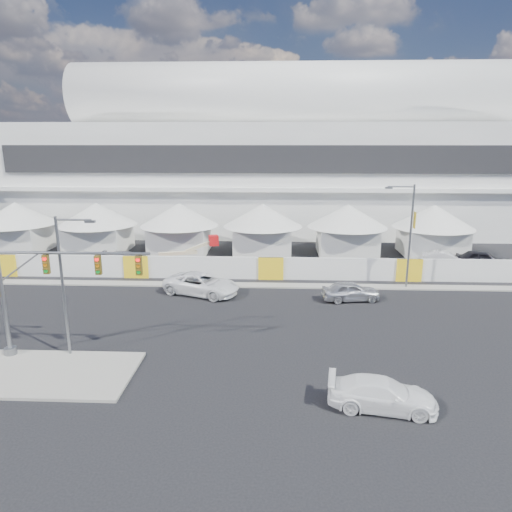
{
  "coord_description": "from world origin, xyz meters",
  "views": [
    {
      "loc": [
        6.37,
        -24.17,
        11.95
      ],
      "look_at": [
        4.89,
        10.0,
        3.25
      ],
      "focal_mm": 32.0,
      "sensor_mm": 36.0,
      "label": 1
    }
  ],
  "objects_px": {
    "lot_car_a": "(445,259)",
    "streetlight_curb": "(408,229)",
    "pickup_near": "(382,394)",
    "streetlight_median": "(66,277)",
    "lot_car_c": "(126,259)",
    "traffic_mast": "(36,291)",
    "lot_car_b": "(482,259)",
    "sedan_silver": "(351,291)",
    "boom_lift": "(173,264)",
    "pickup_curb": "(202,284)"
  },
  "relations": [
    {
      "from": "pickup_near",
      "to": "sedan_silver",
      "type": "bearing_deg",
      "value": 5.06
    },
    {
      "from": "streetlight_median",
      "to": "streetlight_curb",
      "type": "height_order",
      "value": "streetlight_curb"
    },
    {
      "from": "pickup_curb",
      "to": "boom_lift",
      "type": "distance_m",
      "value": 6.66
    },
    {
      "from": "pickup_near",
      "to": "streetlight_curb",
      "type": "distance_m",
      "value": 19.24
    },
    {
      "from": "streetlight_curb",
      "to": "lot_car_c",
      "type": "bearing_deg",
      "value": 166.94
    },
    {
      "from": "lot_car_c",
      "to": "traffic_mast",
      "type": "distance_m",
      "value": 19.76
    },
    {
      "from": "sedan_silver",
      "to": "lot_car_b",
      "type": "xyz_separation_m",
      "value": [
        14.17,
        10.01,
        0.07
      ]
    },
    {
      "from": "pickup_curb",
      "to": "streetlight_curb",
      "type": "bearing_deg",
      "value": -61.57
    },
    {
      "from": "pickup_curb",
      "to": "lot_car_a",
      "type": "relative_size",
      "value": 1.42
    },
    {
      "from": "sedan_silver",
      "to": "lot_car_c",
      "type": "bearing_deg",
      "value": 58.25
    },
    {
      "from": "pickup_near",
      "to": "lot_car_a",
      "type": "relative_size",
      "value": 1.15
    },
    {
      "from": "lot_car_c",
      "to": "lot_car_b",
      "type": "bearing_deg",
      "value": -90.07
    },
    {
      "from": "lot_car_b",
      "to": "traffic_mast",
      "type": "height_order",
      "value": "traffic_mast"
    },
    {
      "from": "pickup_near",
      "to": "lot_car_b",
      "type": "xyz_separation_m",
      "value": [
        15.04,
        24.6,
        0.11
      ]
    },
    {
      "from": "boom_lift",
      "to": "lot_car_b",
      "type": "bearing_deg",
      "value": -11.12
    },
    {
      "from": "lot_car_a",
      "to": "streetlight_curb",
      "type": "height_order",
      "value": "streetlight_curb"
    },
    {
      "from": "streetlight_median",
      "to": "streetlight_curb",
      "type": "relative_size",
      "value": 0.92
    },
    {
      "from": "traffic_mast",
      "to": "streetlight_median",
      "type": "relative_size",
      "value": 1.1
    },
    {
      "from": "sedan_silver",
      "to": "lot_car_a",
      "type": "distance_m",
      "value": 15.1
    },
    {
      "from": "pickup_near",
      "to": "streetlight_curb",
      "type": "bearing_deg",
      "value": -9.48
    },
    {
      "from": "pickup_near",
      "to": "streetlight_median",
      "type": "bearing_deg",
      "value": 82.98
    },
    {
      "from": "lot_car_b",
      "to": "lot_car_c",
      "type": "relative_size",
      "value": 1.0
    },
    {
      "from": "lot_car_a",
      "to": "lot_car_b",
      "type": "bearing_deg",
      "value": -83.4
    },
    {
      "from": "lot_car_b",
      "to": "streetlight_curb",
      "type": "distance_m",
      "value": 12.19
    },
    {
      "from": "pickup_curb",
      "to": "traffic_mast",
      "type": "bearing_deg",
      "value": 167.94
    },
    {
      "from": "lot_car_a",
      "to": "boom_lift",
      "type": "bearing_deg",
      "value": 114.19
    },
    {
      "from": "lot_car_a",
      "to": "lot_car_c",
      "type": "bearing_deg",
      "value": 108.17
    },
    {
      "from": "pickup_curb",
      "to": "streetlight_curb",
      "type": "relative_size",
      "value": 0.7
    },
    {
      "from": "sedan_silver",
      "to": "streetlight_curb",
      "type": "bearing_deg",
      "value": -64.19
    },
    {
      "from": "lot_car_c",
      "to": "streetlight_median",
      "type": "xyz_separation_m",
      "value": [
        3.17,
        -19.18,
        3.99
      ]
    },
    {
      "from": "traffic_mast",
      "to": "boom_lift",
      "type": "height_order",
      "value": "traffic_mast"
    },
    {
      "from": "traffic_mast",
      "to": "streetlight_median",
      "type": "xyz_separation_m",
      "value": [
        1.6,
        0.25,
        0.74
      ]
    },
    {
      "from": "sedan_silver",
      "to": "pickup_near",
      "type": "distance_m",
      "value": 14.62
    },
    {
      "from": "lot_car_c",
      "to": "sedan_silver",
      "type": "bearing_deg",
      "value": -115.61
    },
    {
      "from": "sedan_silver",
      "to": "boom_lift",
      "type": "bearing_deg",
      "value": 58.83
    },
    {
      "from": "lot_car_c",
      "to": "traffic_mast",
      "type": "relative_size",
      "value": 0.55
    },
    {
      "from": "lot_car_a",
      "to": "traffic_mast",
      "type": "bearing_deg",
      "value": 140.68
    },
    {
      "from": "lot_car_a",
      "to": "streetlight_median",
      "type": "distance_m",
      "value": 35.04
    },
    {
      "from": "sedan_silver",
      "to": "streetlight_median",
      "type": "height_order",
      "value": "streetlight_median"
    },
    {
      "from": "streetlight_median",
      "to": "boom_lift",
      "type": "bearing_deg",
      "value": 82.93
    },
    {
      "from": "pickup_curb",
      "to": "traffic_mast",
      "type": "relative_size",
      "value": 0.69
    },
    {
      "from": "lot_car_a",
      "to": "boom_lift",
      "type": "relative_size",
      "value": 0.63
    },
    {
      "from": "streetlight_median",
      "to": "lot_car_a",
      "type": "bearing_deg",
      "value": 36.26
    },
    {
      "from": "lot_car_a",
      "to": "lot_car_c",
      "type": "relative_size",
      "value": 0.88
    },
    {
      "from": "streetlight_median",
      "to": "boom_lift",
      "type": "xyz_separation_m",
      "value": [
        2.07,
        16.65,
        -3.79
      ]
    },
    {
      "from": "streetlight_curb",
      "to": "streetlight_median",
      "type": "bearing_deg",
      "value": -149.04
    },
    {
      "from": "pickup_curb",
      "to": "lot_car_c",
      "type": "relative_size",
      "value": 1.26
    },
    {
      "from": "pickup_curb",
      "to": "lot_car_b",
      "type": "distance_m",
      "value": 27.36
    },
    {
      "from": "lot_car_c",
      "to": "streetlight_median",
      "type": "relative_size",
      "value": 0.61
    },
    {
      "from": "lot_car_a",
      "to": "traffic_mast",
      "type": "xyz_separation_m",
      "value": [
        -29.67,
        -20.84,
        3.25
      ]
    }
  ]
}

